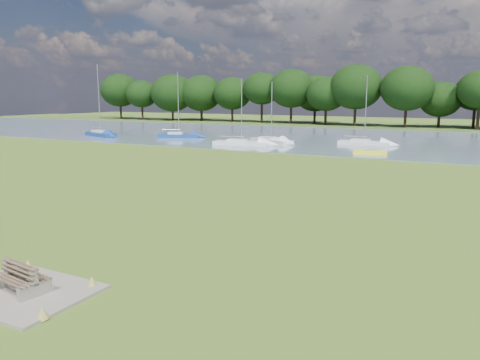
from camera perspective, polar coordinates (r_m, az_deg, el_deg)
The scene contains 12 objects.
ground at distance 26.58m, azimuth -0.38°, elevation -2.76°, with size 220.00×220.00×0.00m, color olive.
river at distance 66.25m, azimuth 17.08°, elevation 4.64°, with size 220.00×40.00×0.10m, color slate.
far_bank at distance 95.80m, azimuth 20.51°, elevation 6.05°, with size 220.00×20.00×0.40m, color #4C6626.
concrete_pad at distance 16.21m, azimuth -25.01°, elevation -12.27°, with size 4.20×3.20×0.10m, color gray.
bench_pair at distance 16.06m, azimuth -25.13°, elevation -10.84°, with size 1.86×1.25×0.94m.
kayak at distance 49.97m, azimuth 15.56°, elevation 3.27°, with size 3.38×0.79×0.34m, color yellow.
tree_line at distance 91.50m, azimuth 21.20°, elevation 9.99°, with size 145.61×9.13×11.05m.
sailboat_0 at distance 72.15m, azimuth -16.65°, elevation 5.57°, with size 6.95×4.05×10.32m.
sailboat_1 at distance 56.81m, azimuth 0.11°, elevation 4.70°, with size 7.13×3.17×7.93m.
sailboat_3 at distance 59.76m, azimuth 3.79°, elevation 4.96°, with size 6.53×4.29×7.63m.
sailboat_4 at distance 67.21m, azimuth -7.52°, elevation 5.56°, with size 6.02×3.89×9.18m.
sailboat_5 at distance 59.04m, azimuth 14.85°, elevation 4.57°, with size 6.22×1.80×8.33m.
Camera 1 is at (12.22, -22.83, 6.00)m, focal length 35.00 mm.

